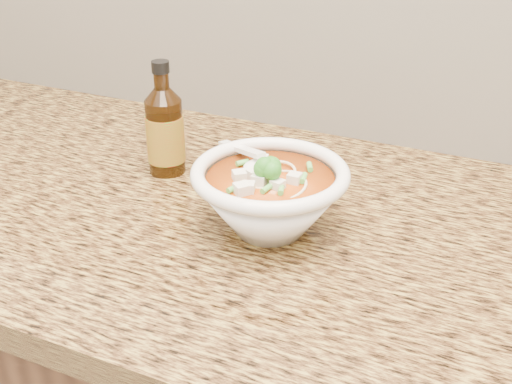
% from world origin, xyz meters
% --- Properties ---
extents(counter_slab, '(4.00, 0.68, 0.04)m').
position_xyz_m(counter_slab, '(0.00, 1.68, 0.88)').
color(counter_slab, olive).
rests_on(counter_slab, cabinet).
extents(soup_bowl, '(0.21, 0.21, 0.11)m').
position_xyz_m(soup_bowl, '(-0.13, 1.63, 0.95)').
color(soup_bowl, white).
rests_on(soup_bowl, counter_slab).
extents(hot_sauce_bottle, '(0.06, 0.06, 0.18)m').
position_xyz_m(hot_sauce_bottle, '(-0.35, 1.73, 0.97)').
color(hot_sauce_bottle, '#331B07').
rests_on(hot_sauce_bottle, counter_slab).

